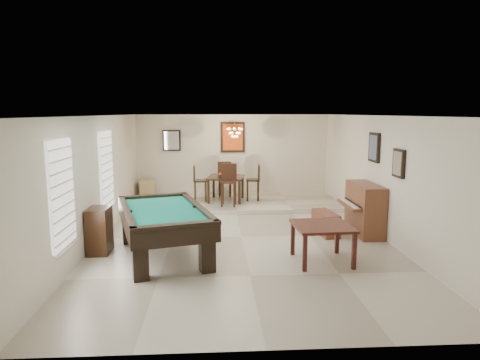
{
  "coord_description": "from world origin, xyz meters",
  "views": [
    {
      "loc": [
        -0.56,
        -8.95,
        2.67
      ],
      "look_at": [
        0.0,
        0.6,
        1.15
      ],
      "focal_mm": 32.0,
      "sensor_mm": 36.0,
      "label": 1
    }
  ],
  "objects": [
    {
      "name": "ground_plane",
      "position": [
        0.0,
        0.0,
        -0.01
      ],
      "size": [
        6.0,
        9.0,
        0.02
      ],
      "primitive_type": "cube",
      "color": "beige"
    },
    {
      "name": "wall_back",
      "position": [
        0.0,
        4.5,
        1.3
      ],
      "size": [
        6.0,
        0.04,
        2.6
      ],
      "primitive_type": "cube",
      "color": "silver",
      "rests_on": "ground_plane"
    },
    {
      "name": "wall_front",
      "position": [
        0.0,
        -4.5,
        1.3
      ],
      "size": [
        6.0,
        0.04,
        2.6
      ],
      "primitive_type": "cube",
      "color": "silver",
      "rests_on": "ground_plane"
    },
    {
      "name": "wall_left",
      "position": [
        -3.0,
        0.0,
        1.3
      ],
      "size": [
        0.04,
        9.0,
        2.6
      ],
      "primitive_type": "cube",
      "color": "silver",
      "rests_on": "ground_plane"
    },
    {
      "name": "wall_right",
      "position": [
        3.0,
        0.0,
        1.3
      ],
      "size": [
        0.04,
        9.0,
        2.6
      ],
      "primitive_type": "cube",
      "color": "silver",
      "rests_on": "ground_plane"
    },
    {
      "name": "ceiling",
      "position": [
        0.0,
        0.0,
        2.6
      ],
      "size": [
        6.0,
        9.0,
        0.04
      ],
      "primitive_type": "cube",
      "color": "white",
      "rests_on": "wall_back"
    },
    {
      "name": "dining_step",
      "position": [
        0.0,
        3.25,
        0.06
      ],
      "size": [
        6.0,
        2.5,
        0.12
      ],
      "primitive_type": "cube",
      "color": "beige",
      "rests_on": "ground_plane"
    },
    {
      "name": "window_left_front",
      "position": [
        -2.97,
        -2.2,
        1.4
      ],
      "size": [
        0.06,
        1.0,
        1.7
      ],
      "primitive_type": "cube",
      "color": "white",
      "rests_on": "wall_left"
    },
    {
      "name": "window_left_rear",
      "position": [
        -2.97,
        0.6,
        1.4
      ],
      "size": [
        0.06,
        1.0,
        1.7
      ],
      "primitive_type": "cube",
      "color": "white",
      "rests_on": "wall_left"
    },
    {
      "name": "pool_table",
      "position": [
        -1.53,
        -1.15,
        0.44
      ],
      "size": [
        2.11,
        2.95,
        0.88
      ],
      "primitive_type": null,
      "rotation": [
        0.0,
        0.0,
        0.28
      ],
      "color": "black",
      "rests_on": "ground_plane"
    },
    {
      "name": "square_table",
      "position": [
        1.34,
        -1.65,
        0.34
      ],
      "size": [
        1.05,
        1.05,
        0.69
      ],
      "primitive_type": null,
      "rotation": [
        0.0,
        0.0,
        0.06
      ],
      "color": "#34120D",
      "rests_on": "ground_plane"
    },
    {
      "name": "upright_piano",
      "position": [
        2.61,
        0.1,
        0.56
      ],
      "size": [
        0.75,
        1.34,
        1.11
      ],
      "primitive_type": null,
      "color": "brown",
      "rests_on": "ground_plane"
    },
    {
      "name": "piano_bench",
      "position": [
        1.87,
        0.1,
        0.25
      ],
      "size": [
        0.46,
        0.93,
        0.49
      ],
      "primitive_type": "cube",
      "rotation": [
        0.0,
        0.0,
        0.13
      ],
      "color": "brown",
      "rests_on": "ground_plane"
    },
    {
      "name": "apothecary_chest",
      "position": [
        -2.78,
        -0.91,
        0.44
      ],
      "size": [
        0.39,
        0.59,
        0.88
      ],
      "primitive_type": "cube",
      "color": "black",
      "rests_on": "ground_plane"
    },
    {
      "name": "dining_table",
      "position": [
        -0.25,
        3.27,
        0.54
      ],
      "size": [
        1.16,
        1.16,
        0.83
      ],
      "primitive_type": null,
      "rotation": [
        0.0,
        0.0,
        -0.16
      ],
      "color": "black",
      "rests_on": "dining_step"
    },
    {
      "name": "flower_vase",
      "position": [
        -0.25,
        3.27,
        1.09
      ],
      "size": [
        0.17,
        0.17,
        0.26
      ],
      "primitive_type": null,
      "rotation": [
        0.0,
        0.0,
        -0.09
      ],
      "color": "red",
      "rests_on": "dining_table"
    },
    {
      "name": "dining_chair_south",
      "position": [
        -0.2,
        2.57,
        0.7
      ],
      "size": [
        0.48,
        0.48,
        1.16
      ],
      "primitive_type": null,
      "rotation": [
        0.0,
        0.0,
        -0.12
      ],
      "color": "black",
      "rests_on": "dining_step"
    },
    {
      "name": "dining_chair_north",
      "position": [
        -0.26,
        3.98,
        0.66
      ],
      "size": [
        0.43,
        0.43,
        1.08
      ],
      "primitive_type": null,
      "rotation": [
        0.0,
        0.0,
        3.06
      ],
      "color": "black",
      "rests_on": "dining_step"
    },
    {
      "name": "dining_chair_west",
      "position": [
        -0.99,
        3.24,
        0.64
      ],
      "size": [
        0.4,
        0.4,
        1.04
      ],
      "primitive_type": null,
      "rotation": [
        0.0,
        0.0,
        1.61
      ],
      "color": "black",
      "rests_on": "dining_step"
    },
    {
      "name": "dining_chair_east",
      "position": [
        0.53,
        3.28,
        0.64
      ],
      "size": [
        0.42,
        0.42,
        1.04
      ],
      "primitive_type": null,
      "rotation": [
        0.0,
        0.0,
        -1.65
      ],
      "color": "black",
      "rests_on": "dining_step"
    },
    {
      "name": "corner_bench",
      "position": [
        -2.67,
        4.11,
        0.37
      ],
      "size": [
        0.53,
        0.62,
        0.49
      ],
      "primitive_type": "cube",
      "rotation": [
        0.0,
        0.0,
        0.19
      ],
      "color": "tan",
      "rests_on": "dining_step"
    },
    {
      "name": "chandelier",
      "position": [
        0.0,
        3.2,
        2.2
      ],
      "size": [
        0.44,
        0.44,
        0.6
      ],
      "primitive_type": null,
      "color": "#FFE5B2",
      "rests_on": "ceiling"
    },
    {
      "name": "back_painting",
      "position": [
        0.0,
        4.46,
        1.9
      ],
      "size": [
        0.75,
        0.06,
        0.95
      ],
      "primitive_type": "cube",
      "color": "#D84C14",
      "rests_on": "wall_back"
    },
    {
      "name": "back_mirror",
      "position": [
        -1.9,
        4.46,
        1.8
      ],
      "size": [
        0.55,
        0.06,
        0.65
      ],
      "primitive_type": "cube",
      "color": "white",
      "rests_on": "wall_back"
    },
    {
      "name": "right_picture_upper",
      "position": [
        2.96,
        0.3,
        1.9
      ],
      "size": [
        0.06,
        0.55,
        0.65
      ],
      "primitive_type": "cube",
      "color": "slate",
      "rests_on": "wall_right"
    },
    {
      "name": "right_picture_lower",
      "position": [
        2.96,
        -1.0,
        1.7
      ],
      "size": [
        0.06,
        0.45,
        0.55
      ],
      "primitive_type": "cube",
      "color": "gray",
      "rests_on": "wall_right"
    }
  ]
}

